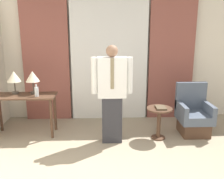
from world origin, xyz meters
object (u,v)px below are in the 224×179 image
object	(u,v)px
desk	(24,102)
table_lamp_right	(33,77)
table_lamp_left	(14,77)
side_table	(159,118)
bottle_near_edge	(37,91)
armchair	(193,116)
book	(161,108)
person	(112,91)

from	to	relation	value
desk	table_lamp_right	distance (m)	0.48
table_lamp_left	side_table	bearing A→B (deg)	-8.27
table_lamp_left	bottle_near_edge	distance (m)	0.53
bottle_near_edge	armchair	size ratio (longest dim) A/B	0.23
bottle_near_edge	book	distance (m)	2.21
table_lamp_left	book	bearing A→B (deg)	-8.65
side_table	desk	bearing A→B (deg)	173.41
table_lamp_right	table_lamp_left	bearing A→B (deg)	180.00
person	armchair	distance (m)	1.67
armchair	book	xyz separation A→B (m)	(-0.68, -0.23, 0.25)
desk	armchair	xyz separation A→B (m)	(3.14, -0.07, -0.29)
person	armchair	size ratio (longest dim) A/B	1.79
bottle_near_edge	armchair	xyz separation A→B (m)	(2.87, 0.02, -0.51)
bottle_near_edge	book	bearing A→B (deg)	-5.37
desk	side_table	world-z (taller)	desk
table_lamp_left	book	world-z (taller)	table_lamp_left
table_lamp_left	side_table	distance (m)	2.72
person	armchair	world-z (taller)	person
book	table_lamp_left	bearing A→B (deg)	171.35
book	bottle_near_edge	bearing A→B (deg)	174.63
desk	book	size ratio (longest dim) A/B	4.87
bottle_near_edge	person	world-z (taller)	person
armchair	book	bearing A→B (deg)	-161.55
armchair	table_lamp_left	bearing A→B (deg)	177.04
table_lamp_left	person	bearing A→B (deg)	-14.71
table_lamp_right	bottle_near_edge	size ratio (longest dim) A/B	1.94
table_lamp_left	bottle_near_edge	bearing A→B (deg)	-23.76
bottle_near_edge	book	xyz separation A→B (m)	(2.18, -0.21, -0.26)
table_lamp_right	book	bearing A→B (deg)	-9.89
bottle_near_edge	side_table	distance (m)	2.23
table_lamp_right	armchair	xyz separation A→B (m)	(2.97, -0.17, -0.73)
desk	bottle_near_edge	size ratio (longest dim) A/B	5.32
desk	bottle_near_edge	world-z (taller)	bottle_near_edge
desk	bottle_near_edge	bearing A→B (deg)	-19.50
side_table	book	size ratio (longest dim) A/B	2.40
book	table_lamp_right	bearing A→B (deg)	170.11
desk	person	world-z (taller)	person
desk	table_lamp_right	world-z (taller)	table_lamp_right
bottle_near_edge	side_table	bearing A→B (deg)	-4.89
table_lamp_left	side_table	world-z (taller)	table_lamp_left
desk	armchair	world-z (taller)	armchair
bottle_near_edge	side_table	world-z (taller)	bottle_near_edge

